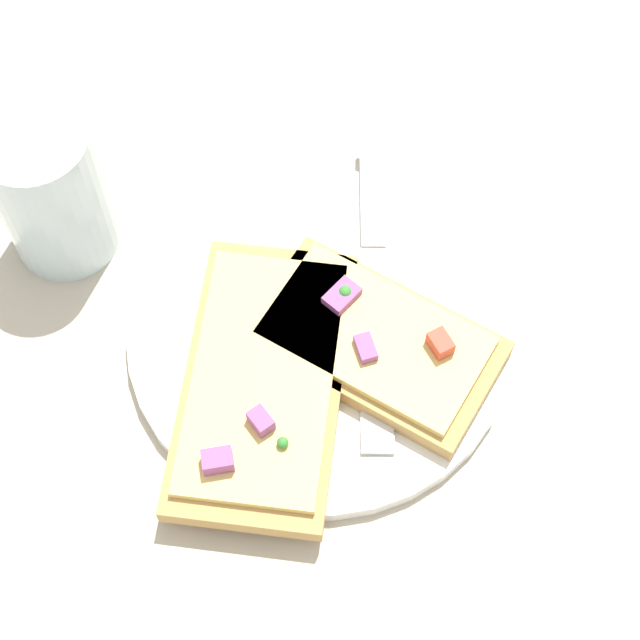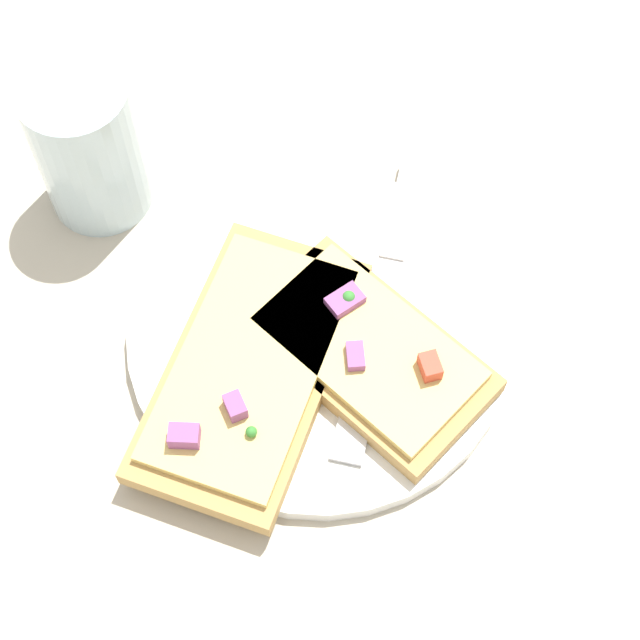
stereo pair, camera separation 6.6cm
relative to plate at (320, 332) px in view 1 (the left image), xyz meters
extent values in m
plane|color=#BCB29E|center=(0.00, 0.00, -0.01)|extent=(4.00, 4.00, 0.00)
cylinder|color=white|center=(0.00, 0.00, 0.00)|extent=(0.24, 0.24, 0.01)
cube|color=silver|center=(0.02, 0.06, 0.01)|extent=(0.09, 0.11, 0.01)
cube|color=silver|center=(-0.03, -0.01, 0.01)|extent=(0.05, 0.06, 0.01)
cube|color=silver|center=(-0.06, -0.03, 0.01)|extent=(0.02, 0.02, 0.00)
cube|color=silver|center=(-0.06, -0.03, 0.01)|extent=(0.02, 0.02, 0.00)
cube|color=silver|center=(-0.05, -0.04, 0.01)|extent=(0.02, 0.02, 0.00)
cube|color=silver|center=(-0.05, -0.04, 0.01)|extent=(0.02, 0.02, 0.00)
cube|color=silver|center=(0.09, 0.06, 0.01)|extent=(0.07, 0.08, 0.01)
cube|color=silver|center=(0.02, -0.03, 0.01)|extent=(0.10, 0.12, 0.00)
cube|color=tan|center=(-0.05, -0.01, 0.01)|extent=(0.20, 0.20, 0.01)
cube|color=#E0C16B|center=(-0.05, -0.01, 0.02)|extent=(0.17, 0.17, 0.01)
cube|color=#934C8E|center=(-0.11, -0.04, 0.03)|extent=(0.02, 0.02, 0.01)
cube|color=#934C8E|center=(-0.07, -0.04, 0.03)|extent=(0.01, 0.02, 0.01)
sphere|color=#388433|center=(-0.07, -0.06, 0.03)|extent=(0.01, 0.01, 0.01)
cube|color=tan|center=(0.02, -0.03, 0.01)|extent=(0.13, 0.17, 0.01)
cube|color=#E0C16B|center=(0.02, -0.03, 0.02)|extent=(0.12, 0.15, 0.01)
cube|color=#934C8E|center=(0.01, -0.04, 0.03)|extent=(0.02, 0.02, 0.01)
sphere|color=#388433|center=(0.02, 0.00, 0.03)|extent=(0.01, 0.01, 0.01)
cube|color=#934C8E|center=(0.02, 0.00, 0.03)|extent=(0.02, 0.02, 0.01)
cube|color=#D14733|center=(0.04, -0.06, 0.03)|extent=(0.01, 0.02, 0.01)
sphere|color=tan|center=(0.00, 0.00, 0.01)|extent=(0.01, 0.01, 0.01)
sphere|color=#9D9756|center=(-0.05, -0.03, 0.01)|extent=(0.01, 0.01, 0.01)
sphere|color=tan|center=(0.05, -0.02, 0.01)|extent=(0.01, 0.01, 0.01)
sphere|color=tan|center=(0.02, -0.09, 0.01)|extent=(0.01, 0.01, 0.01)
sphere|color=tan|center=(-0.01, -0.01, 0.01)|extent=(0.01, 0.01, 0.01)
cylinder|color=silver|center=(-0.09, 0.16, 0.05)|extent=(0.07, 0.07, 0.11)
camera|label=1|loc=(-0.18, -0.24, 0.60)|focal=60.00mm
camera|label=2|loc=(-0.13, -0.27, 0.60)|focal=60.00mm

